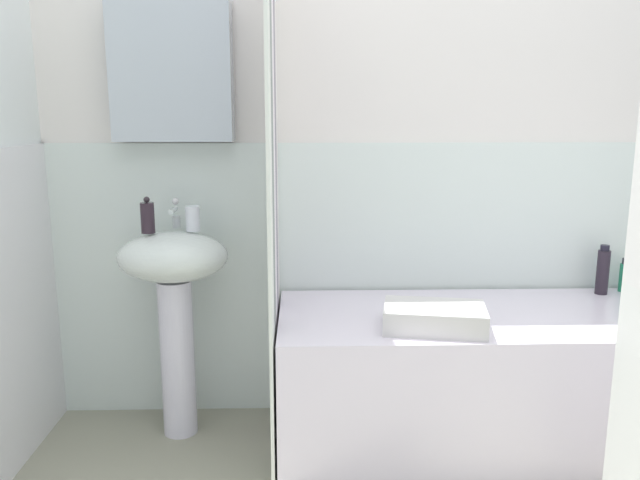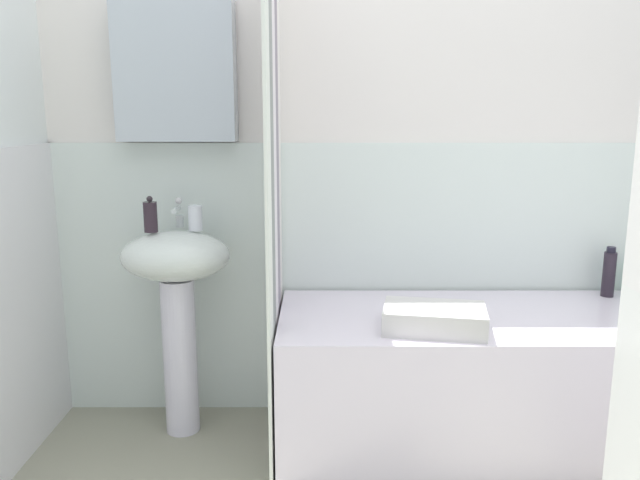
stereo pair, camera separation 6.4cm
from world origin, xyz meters
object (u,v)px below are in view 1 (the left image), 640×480
at_px(body_wash_bottle, 603,271).
at_px(towel_folded, 434,318).
at_px(soap_dispenser, 148,217).
at_px(bathtub, 480,380).
at_px(conditioner_bottle, 624,276).
at_px(sink, 174,288).
at_px(toothbrush_cup, 193,218).

bearing_deg(body_wash_bottle, towel_folded, -152.38).
height_order(soap_dispenser, bathtub, soap_dispenser).
bearing_deg(towel_folded, bathtub, 37.16).
distance_m(soap_dispenser, conditioner_bottle, 2.03).
bearing_deg(sink, bathtub, -6.79).
bearing_deg(towel_folded, body_wash_bottle, 27.62).
bearing_deg(towel_folded, toothbrush_cup, 159.13).
height_order(sink, bathtub, sink).
relative_size(toothbrush_cup, conditioner_bottle, 0.68).
distance_m(sink, towel_folded, 1.04).
xyz_separation_m(sink, bathtub, (1.22, -0.15, -0.35)).
bearing_deg(body_wash_bottle, toothbrush_cup, -177.40).
bearing_deg(bathtub, body_wash_bottle, 23.27).
bearing_deg(soap_dispenser, towel_folded, -15.92).
relative_size(body_wash_bottle, towel_folded, 0.60).
xyz_separation_m(soap_dispenser, bathtub, (1.31, -0.13, -0.64)).
bearing_deg(body_wash_bottle, conditioner_bottle, 15.57).
bearing_deg(towel_folded, soap_dispenser, 164.08).
height_order(body_wash_bottle, towel_folded, body_wash_bottle).
height_order(sink, toothbrush_cup, toothbrush_cup).
distance_m(soap_dispenser, towel_folded, 1.17).
bearing_deg(sink, conditioner_bottle, 4.06).
relative_size(soap_dispenser, body_wash_bottle, 0.68).
relative_size(soap_dispenser, toothbrush_cup, 1.43).
bearing_deg(soap_dispenser, toothbrush_cup, 13.02).
height_order(sink, towel_folded, sink).
height_order(toothbrush_cup, body_wash_bottle, toothbrush_cup).
distance_m(soap_dispenser, body_wash_bottle, 1.91).
height_order(bathtub, conditioner_bottle, conditioner_bottle).
distance_m(bathtub, conditioner_bottle, 0.83).
bearing_deg(soap_dispenser, sink, 8.27).
xyz_separation_m(bathtub, towel_folded, (-0.23, -0.18, 0.32)).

